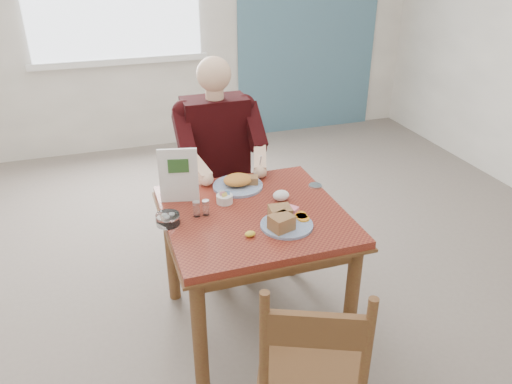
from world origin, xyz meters
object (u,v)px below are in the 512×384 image
object	(u,v)px
chair_near	(311,368)
near_plate	(284,220)
diner	(219,151)
chair_far	(217,191)
table	(254,230)
far_plate	(239,182)

from	to	relation	value
chair_near	near_plate	world-z (taller)	chair_near
chair_near	diner	distance (m)	1.57
chair_far	table	bearing A→B (deg)	-90.00
chair_far	chair_near	xyz separation A→B (m)	(-0.03, -1.62, 0.00)
table	chair_near	size ratio (longest dim) A/B	0.97
diner	table	bearing A→B (deg)	-90.00
chair_far	near_plate	bearing A→B (deg)	-84.49
chair_near	diner	world-z (taller)	diner
far_plate	table	bearing A→B (deg)	-91.58
chair_far	far_plate	world-z (taller)	chair_far
chair_far	chair_near	size ratio (longest dim) A/B	1.00
table	diner	world-z (taller)	diner
table	chair_far	size ratio (longest dim) A/B	0.97
diner	near_plate	xyz separation A→B (m)	(0.09, -0.89, -0.03)
near_plate	table	bearing A→B (deg)	117.14
diner	far_plate	world-z (taller)	diner
diner	far_plate	size ratio (longest dim) A/B	3.85
table	near_plate	world-z (taller)	near_plate
table	diner	xyz separation A→B (m)	(0.00, 0.71, 0.17)
table	far_plate	distance (m)	0.33
far_plate	diner	bearing A→B (deg)	91.12
far_plate	chair_near	bearing A→B (deg)	-91.88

